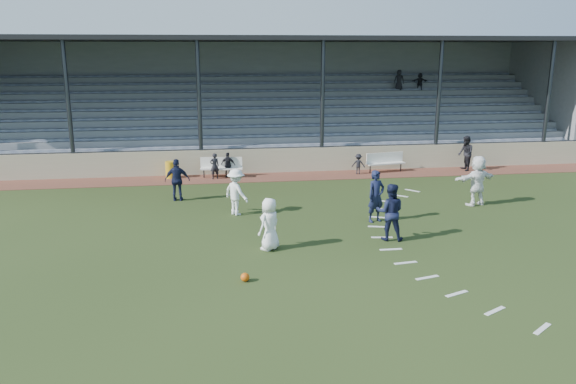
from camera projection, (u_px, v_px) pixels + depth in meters
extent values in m
plane|color=#233214|center=(300.00, 254.00, 16.88)|extent=(90.00, 90.00, 0.00)
cube|color=brown|center=(265.00, 177.00, 26.95)|extent=(34.00, 2.00, 0.02)
cube|color=#B2A889|center=(263.00, 161.00, 27.81)|extent=(34.00, 0.18, 1.20)
cube|color=silver|center=(222.00, 169.00, 26.74)|extent=(2.03, 0.63, 0.06)
cube|color=silver|center=(221.00, 163.00, 26.89)|extent=(1.99, 0.29, 0.54)
cylinder|color=#2D2F35|center=(204.00, 173.00, 26.78)|extent=(0.06, 0.06, 0.40)
cylinder|color=#2D2F35|center=(240.00, 173.00, 26.82)|extent=(0.06, 0.06, 0.40)
cube|color=silver|center=(386.00, 164.00, 27.93)|extent=(2.04, 0.74, 0.06)
cube|color=silver|center=(385.00, 158.00, 28.08)|extent=(1.98, 0.40, 0.54)
cylinder|color=#2D2F35|center=(370.00, 169.00, 27.74)|extent=(0.06, 0.06, 0.40)
cylinder|color=#2D2F35|center=(401.00, 167.00, 28.24)|extent=(0.06, 0.06, 0.40)
cylinder|color=gold|center=(171.00, 170.00, 26.67)|extent=(0.50, 0.50, 0.79)
sphere|color=#C54F0B|center=(245.00, 277.00, 14.88)|extent=(0.24, 0.24, 0.24)
imported|color=white|center=(270.00, 224.00, 17.09)|extent=(0.94, 0.92, 1.63)
imported|color=#131836|center=(376.00, 196.00, 19.86)|extent=(0.79, 0.66, 1.86)
imported|color=#131836|center=(390.00, 212.00, 17.95)|extent=(1.06, 0.92, 1.86)
imported|color=white|center=(236.00, 192.00, 20.71)|extent=(1.20, 1.27, 1.73)
imported|color=#131836|center=(177.00, 180.00, 22.64)|extent=(1.03, 0.48, 1.71)
imported|color=white|center=(477.00, 181.00, 21.97)|extent=(1.93, 1.04, 1.98)
imported|color=black|center=(466.00, 153.00, 28.20)|extent=(0.72, 0.90, 1.75)
imported|color=black|center=(215.00, 166.00, 26.43)|extent=(0.51, 0.41, 1.23)
imported|color=black|center=(228.00, 165.00, 26.79)|extent=(0.76, 0.51, 1.20)
imported|color=black|center=(358.00, 164.00, 27.48)|extent=(0.72, 0.53, 1.00)
cube|color=gray|center=(262.00, 159.00, 28.34)|extent=(34.00, 0.80, 1.20)
cube|color=gray|center=(261.00, 146.00, 28.28)|extent=(33.00, 0.28, 0.10)
cube|color=gray|center=(260.00, 152.00, 29.06)|extent=(34.00, 0.80, 1.60)
cube|color=gray|center=(260.00, 136.00, 28.94)|extent=(33.00, 0.28, 0.10)
cube|color=gray|center=(259.00, 146.00, 29.78)|extent=(34.00, 0.80, 2.00)
cube|color=gray|center=(258.00, 126.00, 29.61)|extent=(33.00, 0.28, 0.10)
cube|color=gray|center=(257.00, 140.00, 30.50)|extent=(34.00, 0.80, 2.40)
cube|color=gray|center=(257.00, 116.00, 30.28)|extent=(33.00, 0.28, 0.10)
cube|color=gray|center=(256.00, 134.00, 31.21)|extent=(34.00, 0.80, 2.80)
cube|color=gray|center=(255.00, 108.00, 30.95)|extent=(33.00, 0.28, 0.10)
cube|color=gray|center=(255.00, 128.00, 31.93)|extent=(34.00, 0.80, 3.20)
cube|color=gray|center=(254.00, 99.00, 31.62)|extent=(33.00, 0.28, 0.10)
cube|color=gray|center=(254.00, 123.00, 32.65)|extent=(34.00, 0.80, 3.60)
cube|color=gray|center=(253.00, 91.00, 32.29)|extent=(33.00, 0.28, 0.10)
cube|color=gray|center=(252.00, 118.00, 33.37)|extent=(34.00, 0.80, 4.00)
cube|color=gray|center=(252.00, 83.00, 32.95)|extent=(33.00, 0.28, 0.10)
cube|color=gray|center=(251.00, 113.00, 34.08)|extent=(34.00, 0.80, 4.40)
cube|color=gray|center=(251.00, 75.00, 33.62)|extent=(33.00, 0.28, 0.10)
cube|color=gray|center=(250.00, 96.00, 34.41)|extent=(34.00, 0.40, 6.40)
cube|color=gray|center=(539.00, 97.00, 33.23)|extent=(0.30, 7.80, 6.40)
cube|color=black|center=(255.00, 39.00, 29.85)|extent=(34.60, 9.00, 0.22)
cylinder|color=#2D2F35|center=(69.00, 110.00, 26.04)|extent=(0.20, 0.20, 6.50)
cylinder|color=#2D2F35|center=(199.00, 108.00, 26.85)|extent=(0.20, 0.20, 6.50)
cylinder|color=#2D2F35|center=(322.00, 106.00, 27.66)|extent=(0.20, 0.20, 6.50)
cylinder|color=#2D2F35|center=(438.00, 105.00, 28.47)|extent=(0.20, 0.20, 6.50)
cylinder|color=#2D2F35|center=(548.00, 103.00, 29.28)|extent=(0.20, 0.20, 6.50)
cylinder|color=#2D2F35|center=(262.00, 148.00, 27.65)|extent=(34.00, 0.05, 0.05)
imported|color=black|center=(399.00, 80.00, 33.27)|extent=(0.68, 0.55, 1.20)
imported|color=black|center=(420.00, 82.00, 33.46)|extent=(0.97, 0.50, 1.00)
cube|color=silver|center=(412.00, 191.00, 24.43)|extent=(0.54, 0.61, 0.01)
cube|color=silver|center=(400.00, 196.00, 23.57)|extent=(0.59, 0.56, 0.01)
cube|color=silver|center=(390.00, 202.00, 22.62)|extent=(0.64, 0.51, 0.01)
cube|color=silver|center=(383.00, 209.00, 21.61)|extent=(0.67, 0.44, 0.01)
cube|color=silver|center=(379.00, 217.00, 20.56)|extent=(0.70, 0.37, 0.01)
cube|color=silver|center=(378.00, 227.00, 19.47)|extent=(0.71, 0.29, 0.01)
cube|color=silver|center=(382.00, 237.00, 18.37)|extent=(0.71, 0.21, 0.01)
cube|color=silver|center=(391.00, 249.00, 17.27)|extent=(0.70, 0.12, 0.01)
cube|color=silver|center=(406.00, 263.00, 16.18)|extent=(0.71, 0.21, 0.01)
cube|color=silver|center=(427.00, 278.00, 15.14)|extent=(0.71, 0.29, 0.01)
cube|color=silver|center=(457.00, 294.00, 14.14)|extent=(0.70, 0.37, 0.01)
cube|color=silver|center=(495.00, 311.00, 13.22)|extent=(0.67, 0.44, 0.01)
cube|color=silver|center=(542.00, 329.00, 12.37)|extent=(0.64, 0.51, 0.01)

